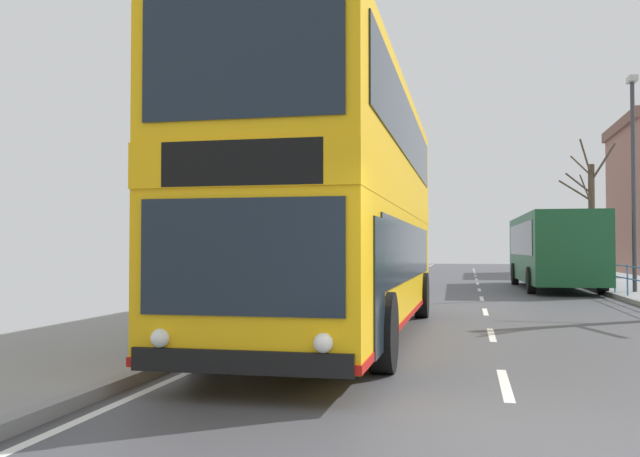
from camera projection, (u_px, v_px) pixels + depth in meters
ground at (432, 437)px, 5.72m from camera, size 15.80×140.00×0.20m
double_decker_bus_main at (342, 207)px, 12.63m from camera, size 2.67×11.63×4.51m
background_bus_far_lane at (553, 249)px, 27.71m from camera, size 2.86×10.31×2.92m
street_lamp_far_side at (633, 166)px, 23.62m from camera, size 0.28×0.60×7.38m
bare_tree_far_00 at (591, 214)px, 32.07m from camera, size 2.53×3.64×6.43m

